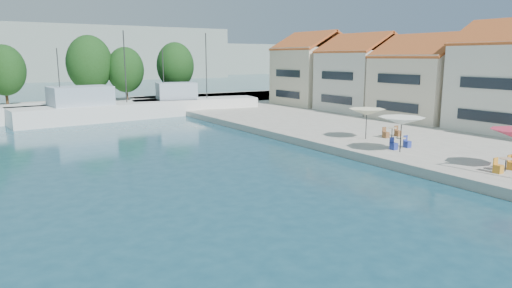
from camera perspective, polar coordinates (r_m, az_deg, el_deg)
quay_right at (r=46.98m, az=21.65°, el=2.00°), size 32.00×92.00×0.60m
quay_far at (r=64.97m, az=-25.43°, el=3.96°), size 90.00×16.00×0.60m
hill_east at (r=185.74m, az=-15.18°, el=10.18°), size 140.00×40.00×12.00m
building_04 at (r=49.95m, az=20.61°, el=8.00°), size 9.00×8.80×9.20m
building_05 at (r=55.84m, az=13.18°, el=8.87°), size 8.40×8.80×9.70m
building_06 at (r=62.47m, az=7.23°, el=9.46°), size 9.00×8.80×10.20m
trawler_03 at (r=53.49m, az=-18.37°, el=4.03°), size 20.81×7.03×10.20m
trawler_04 at (r=57.74m, az=-8.00°, el=4.94°), size 15.83×6.83×10.20m
tree_05 at (r=68.94m, az=-28.96°, el=8.07°), size 5.36×5.36×7.93m
tree_06 at (r=69.28m, az=-20.11°, el=9.43°), size 6.30×6.30×9.33m
tree_07 at (r=69.21m, az=-15.99°, el=8.90°), size 5.22×5.22×7.73m
tree_08 at (r=73.25m, az=-10.05°, el=9.61°), size 5.79×5.79×8.57m
umbrella_white at (r=31.78m, az=17.75°, el=2.77°), size 3.06×3.06×2.37m
umbrella_cream at (r=36.24m, az=13.68°, el=3.90°), size 2.82×2.82×2.36m
cafe_table_01 at (r=28.99m, az=28.72°, el=-2.48°), size 1.82×0.70×0.76m
cafe_table_02 at (r=33.34m, az=17.62°, el=-0.06°), size 1.82×0.70×0.76m
cafe_table_03 at (r=37.97m, az=16.63°, el=1.28°), size 1.82×0.70×0.76m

